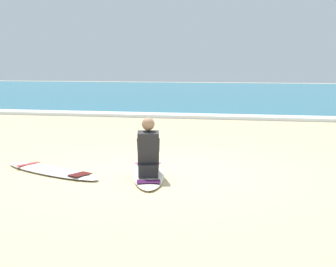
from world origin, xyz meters
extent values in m
plane|color=#CCB584|center=(0.00, 0.00, 0.00)|extent=(80.00, 80.00, 0.00)
cube|color=teal|center=(0.00, 22.54, 0.05)|extent=(80.00, 28.00, 0.10)
cube|color=white|center=(0.00, 8.84, 0.06)|extent=(80.00, 0.90, 0.11)
ellipsoid|color=#EFE5C6|center=(-0.17, -0.19, 0.04)|extent=(1.10, 2.44, 0.07)
cube|color=purple|center=(-0.34, 0.46, 0.07)|extent=(0.49, 0.22, 0.01)
cube|color=#351037|center=(0.02, -0.93, 0.07)|extent=(0.41, 0.32, 0.01)
cube|color=#232326|center=(-0.07, -0.59, 0.18)|extent=(0.37, 0.33, 0.20)
cylinder|color=#232326|center=(-0.21, -0.43, 0.33)|extent=(0.24, 0.43, 0.43)
cylinder|color=#232326|center=(-0.28, -0.23, 0.30)|extent=(0.18, 0.28, 0.42)
cube|color=#232326|center=(-0.30, -0.17, 0.10)|extent=(0.15, 0.24, 0.05)
cylinder|color=#232326|center=(-0.02, -0.38, 0.33)|extent=(0.24, 0.43, 0.43)
cylinder|color=#232326|center=(-0.05, -0.18, 0.30)|extent=(0.18, 0.28, 0.42)
cube|color=#232326|center=(-0.06, -0.11, 0.10)|extent=(0.15, 0.24, 0.05)
cube|color=#232326|center=(-0.08, -0.55, 0.53)|extent=(0.40, 0.37, 0.57)
sphere|color=#A37556|center=(-0.09, -0.52, 0.92)|extent=(0.21, 0.21, 0.21)
cylinder|color=#232326|center=(-0.25, -0.43, 0.55)|extent=(0.18, 0.41, 0.31)
cylinder|color=#232326|center=(0.02, -0.37, 0.55)|extent=(0.18, 0.41, 0.31)
ellipsoid|color=white|center=(-1.87, -0.35, 0.04)|extent=(2.28, 1.47, 0.07)
cube|color=red|center=(-2.44, -0.07, 0.07)|extent=(0.30, 0.47, 0.01)
cube|color=#4A1311|center=(-1.21, -0.67, 0.07)|extent=(0.38, 0.43, 0.01)
camera|label=1|loc=(1.89, -8.30, 1.90)|focal=53.96mm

